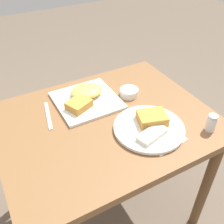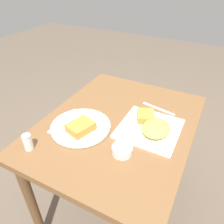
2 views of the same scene
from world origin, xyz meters
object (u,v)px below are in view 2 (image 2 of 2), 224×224
object	(u,v)px
salt_shaker	(28,143)
butter_knife	(158,109)
plate_square_near	(151,127)
sauce_ramekin	(122,150)
plate_oval_far	(80,126)

from	to	relation	value
salt_shaker	butter_knife	xyz separation A→B (m)	(0.57, -0.42, -0.03)
plate_square_near	butter_knife	bearing A→B (deg)	6.47
salt_shaker	plate_square_near	bearing A→B (deg)	-50.01
sauce_ramekin	butter_knife	xyz separation A→B (m)	(0.40, -0.04, -0.02)
butter_knife	salt_shaker	bearing A→B (deg)	65.01
plate_square_near	sauce_ramekin	world-z (taller)	plate_square_near
plate_square_near	plate_oval_far	xyz separation A→B (m)	(-0.15, 0.32, -0.00)
plate_oval_far	salt_shaker	distance (m)	0.25
plate_square_near	plate_oval_far	bearing A→B (deg)	115.45
plate_oval_far	butter_knife	distance (m)	0.46
butter_knife	plate_square_near	bearing A→B (deg)	107.87
butter_knife	sauce_ramekin	bearing A→B (deg)	96.01
plate_square_near	sauce_ramekin	bearing A→B (deg)	163.59
salt_shaker	butter_knife	size ratio (longest dim) A/B	0.39
sauce_ramekin	salt_shaker	bearing A→B (deg)	113.36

